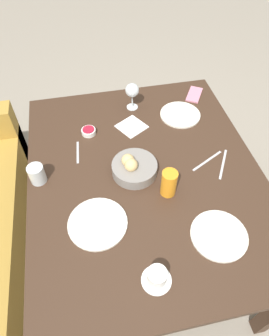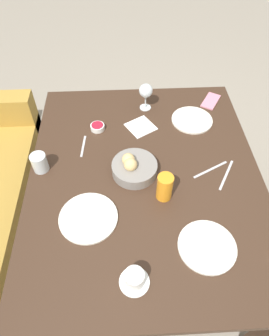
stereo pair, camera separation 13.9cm
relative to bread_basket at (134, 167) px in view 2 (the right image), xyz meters
The scene contains 16 objects.
ground_plane 0.74m from the bread_basket, 105.35° to the right, with size 10.00×10.00×0.00m, color gray.
dining_table 0.13m from the bread_basket, 105.35° to the right, with size 1.34×1.09×0.70m.
bread_basket is the anchor object (origin of this frame).
plate_near_left 0.48m from the bread_basket, 145.78° to the right, with size 0.23×0.23×0.01m.
plate_near_right 0.49m from the bread_basket, 43.97° to the right, with size 0.22×0.22×0.01m.
plate_far_center 0.31m from the bread_basket, 139.87° to the left, with size 0.25×0.25×0.01m.
juice_glass 0.19m from the bread_basket, 138.75° to the right, with size 0.07×0.07×0.13m.
water_tumbler 0.44m from the bread_basket, 84.44° to the left, with size 0.07×0.07×0.09m.
wine_glass 0.49m from the bread_basket, 10.69° to the right, with size 0.08×0.08×0.16m.
coffee_cup 0.51m from the bread_basket, behind, with size 0.11×0.11×0.07m.
jam_bowl_berry 0.36m from the bread_basket, 30.02° to the left, with size 0.08×0.08×0.03m.
fork_silver 0.37m from the bread_basket, 90.62° to the right, with size 0.10×0.18×0.00m.
knife_silver 0.44m from the bread_basket, 95.20° to the right, with size 0.17×0.11×0.00m.
spoon_coffee 0.31m from the bread_basket, 53.64° to the left, with size 0.15×0.02×0.00m.
napkin 0.32m from the bread_basket, ahead, with size 0.18×0.18×0.00m.
cell_phone 0.70m from the bread_basket, 42.97° to the right, with size 0.17×0.14×0.01m.
Camera 2 is at (-0.88, 0.09, 1.80)m, focal length 32.00 mm.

